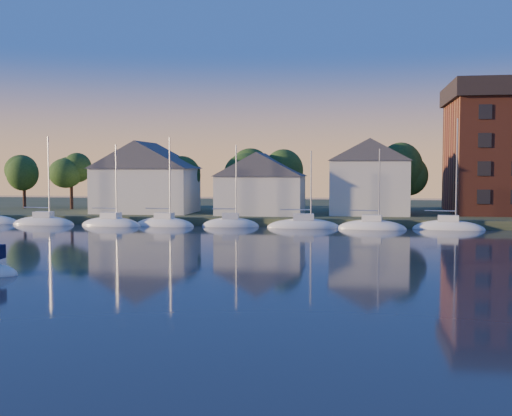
# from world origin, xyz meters

# --- Properties ---
(ground) EXTENTS (260.00, 260.00, 0.00)m
(ground) POSITION_xyz_m (0.00, 0.00, 0.00)
(ground) COLOR black
(ground) RESTS_ON ground
(shoreline_land) EXTENTS (160.00, 50.00, 2.00)m
(shoreline_land) POSITION_xyz_m (0.00, 75.00, 0.00)
(shoreline_land) COLOR #344125
(shoreline_land) RESTS_ON ground
(wooden_dock) EXTENTS (120.00, 3.00, 1.00)m
(wooden_dock) POSITION_xyz_m (0.00, 52.00, 0.00)
(wooden_dock) COLOR brown
(wooden_dock) RESTS_ON ground
(clubhouse_west) EXTENTS (13.65, 9.45, 9.64)m
(clubhouse_west) POSITION_xyz_m (-22.00, 58.00, 5.93)
(clubhouse_west) COLOR beige
(clubhouse_west) RESTS_ON shoreline_land
(clubhouse_centre) EXTENTS (11.55, 8.40, 8.08)m
(clubhouse_centre) POSITION_xyz_m (-6.00, 57.00, 5.13)
(clubhouse_centre) COLOR beige
(clubhouse_centre) RESTS_ON shoreline_land
(clubhouse_east) EXTENTS (10.50, 8.40, 9.80)m
(clubhouse_east) POSITION_xyz_m (8.00, 59.00, 6.00)
(clubhouse_east) COLOR beige
(clubhouse_east) RESTS_ON shoreline_land
(tree_line) EXTENTS (93.40, 5.40, 8.90)m
(tree_line) POSITION_xyz_m (2.00, 63.00, 7.18)
(tree_line) COLOR #3B241A
(tree_line) RESTS_ON shoreline_land
(moored_fleet) EXTENTS (63.50, 2.40, 12.05)m
(moored_fleet) POSITION_xyz_m (-12.00, 49.00, 0.10)
(moored_fleet) COLOR silver
(moored_fleet) RESTS_ON ground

